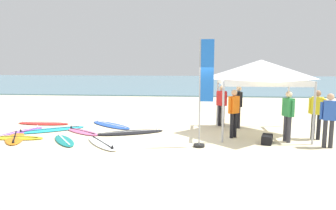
# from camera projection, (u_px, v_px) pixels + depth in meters

# --- Properties ---
(ground_plane) EXTENTS (80.00, 80.00, 0.00)m
(ground_plane) POSITION_uv_depth(u_px,v_px,m) (178.00, 140.00, 10.77)
(ground_plane) COLOR beige
(sea) EXTENTS (80.00, 36.00, 0.10)m
(sea) POSITION_uv_depth(u_px,v_px,m) (193.00, 82.00, 41.85)
(sea) COLOR #568499
(sea) RESTS_ON ground
(canopy_tent) EXTENTS (3.01, 3.01, 2.75)m
(canopy_tent) POSITION_uv_depth(u_px,v_px,m) (261.00, 70.00, 11.37)
(canopy_tent) COLOR #B7B7BC
(canopy_tent) RESTS_ON ground
(surfboard_black) EXTENTS (2.63, 1.60, 0.19)m
(surfboard_black) POSITION_uv_depth(u_px,v_px,m) (130.00, 132.00, 11.72)
(surfboard_black) COLOR black
(surfboard_black) RESTS_ON ground
(surfboard_orange) EXTENTS (1.60, 2.26, 0.19)m
(surfboard_orange) POSITION_uv_depth(u_px,v_px,m) (15.00, 137.00, 10.94)
(surfboard_orange) COLOR orange
(surfboard_orange) RESTS_ON ground
(surfboard_cyan) EXTENTS (2.54, 2.03, 0.19)m
(surfboard_cyan) POSITION_uv_depth(u_px,v_px,m) (51.00, 130.00, 12.17)
(surfboard_cyan) COLOR #23B2CC
(surfboard_cyan) RESTS_ON ground
(surfboard_red) EXTENTS (2.28, 0.67, 0.19)m
(surfboard_red) POSITION_uv_depth(u_px,v_px,m) (43.00, 123.00, 13.46)
(surfboard_red) COLOR red
(surfboard_red) RESTS_ON ground
(surfboard_blue) EXTENTS (2.28, 2.00, 0.19)m
(surfboard_blue) POSITION_uv_depth(u_px,v_px,m) (111.00, 125.00, 13.11)
(surfboard_blue) COLOR blue
(surfboard_blue) RESTS_ON ground
(surfboard_pink) EXTENTS (1.80, 1.47, 0.19)m
(surfboard_pink) POSITION_uv_depth(u_px,v_px,m) (82.00, 132.00, 11.84)
(surfboard_pink) COLOR pink
(surfboard_pink) RESTS_ON ground
(surfboard_teal) EXTENTS (1.47, 1.78, 0.19)m
(surfboard_teal) POSITION_uv_depth(u_px,v_px,m) (64.00, 140.00, 10.51)
(surfboard_teal) COLOR #19847F
(surfboard_teal) RESTS_ON ground
(surfboard_white) EXTENTS (1.75, 2.04, 0.19)m
(surfboard_white) POSITION_uv_depth(u_px,v_px,m) (102.00, 143.00, 10.16)
(surfboard_white) COLOR white
(surfboard_white) RESTS_ON ground
(surfboard_yellow) EXTENTS (2.17, 0.59, 0.19)m
(surfboard_yellow) POSITION_uv_depth(u_px,v_px,m) (13.00, 138.00, 10.91)
(surfboard_yellow) COLOR yellow
(surfboard_yellow) RESTS_ON ground
(surfboard_purple) EXTENTS (1.28, 2.23, 0.19)m
(surfboard_purple) POSITION_uv_depth(u_px,v_px,m) (19.00, 133.00, 11.69)
(surfboard_purple) COLOR purple
(surfboard_purple) RESTS_ON ground
(person_green) EXTENTS (0.35, 0.51, 1.71)m
(person_green) POSITION_uv_depth(u_px,v_px,m) (288.00, 113.00, 10.32)
(person_green) COLOR #383842
(person_green) RESTS_ON ground
(person_red) EXTENTS (0.42, 0.41, 1.71)m
(person_red) POSITION_uv_depth(u_px,v_px,m) (222.00, 103.00, 12.88)
(person_red) COLOR black
(person_red) RESTS_ON ground
(person_orange) EXTENTS (0.41, 0.42, 1.71)m
(person_orange) POSITION_uv_depth(u_px,v_px,m) (234.00, 110.00, 10.93)
(person_orange) COLOR black
(person_orange) RESTS_ON ground
(person_yellow) EXTENTS (0.48, 0.38, 1.71)m
(person_yellow) POSITION_uv_depth(u_px,v_px,m) (317.00, 111.00, 10.69)
(person_yellow) COLOR black
(person_yellow) RESTS_ON ground
(person_blue) EXTENTS (0.54, 0.30, 1.71)m
(person_blue) POSITION_uv_depth(u_px,v_px,m) (329.00, 117.00, 9.62)
(person_blue) COLOR #2D2D33
(person_blue) RESTS_ON ground
(person_black) EXTENTS (0.26, 0.55, 1.71)m
(person_black) POSITION_uv_depth(u_px,v_px,m) (238.00, 104.00, 12.57)
(person_black) COLOR black
(person_black) RESTS_ON ground
(banner_flag) EXTENTS (0.60, 0.36, 3.40)m
(banner_flag) POSITION_uv_depth(u_px,v_px,m) (203.00, 98.00, 9.63)
(banner_flag) COLOR #99999E
(banner_flag) RESTS_ON ground
(gear_bag_near_tent) EXTENTS (0.49, 0.67, 0.28)m
(gear_bag_near_tent) POSITION_uv_depth(u_px,v_px,m) (267.00, 139.00, 10.25)
(gear_bag_near_tent) COLOR black
(gear_bag_near_tent) RESTS_ON ground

